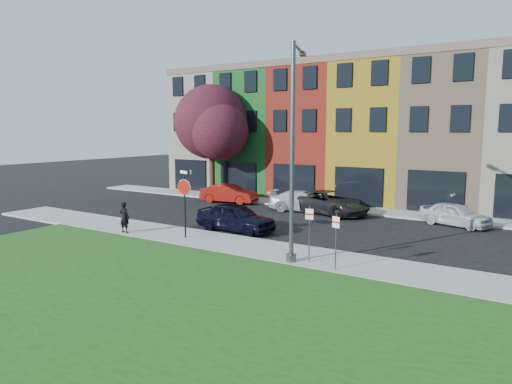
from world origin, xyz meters
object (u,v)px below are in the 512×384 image
Objects in this scene: stop_sign at (184,189)px; street_lamp at (293,153)px; man at (124,217)px; sedan_near at (236,217)px.

stop_sign is 0.40× the size of street_lamp.
stop_sign is at bearing -171.69° from man.
man is at bearing 163.73° from street_lamp.
stop_sign is 2.14× the size of man.
street_lamp reaches higher than stop_sign.
stop_sign is 0.75× the size of sedan_near.
street_lamp is at bearing 175.62° from man.
sedan_near is (4.31, 3.71, -0.16)m from man.
stop_sign is at bearing 164.11° from sedan_near.
sedan_near is (0.98, 2.89, -1.76)m from stop_sign.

